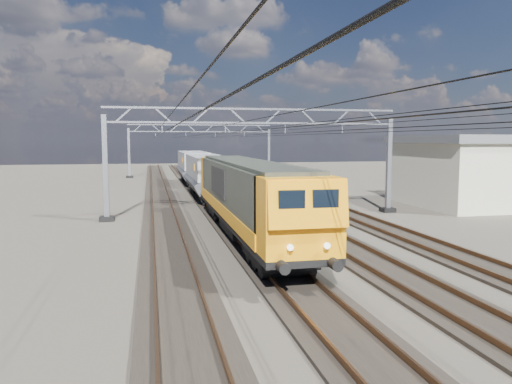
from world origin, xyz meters
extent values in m
plane|color=black|center=(0.00, 0.00, 0.00)|extent=(160.00, 160.00, 0.00)
cube|color=black|center=(-6.00, 0.00, 0.06)|extent=(2.60, 140.00, 0.12)
cube|color=brown|center=(-6.72, 0.00, 0.22)|extent=(0.08, 140.00, 0.16)
cube|color=brown|center=(-5.28, 0.00, 0.22)|extent=(0.08, 140.00, 0.16)
cube|color=black|center=(-2.00, 0.00, 0.06)|extent=(2.60, 140.00, 0.12)
cube|color=brown|center=(-2.72, 0.00, 0.22)|extent=(0.08, 140.00, 0.16)
cube|color=brown|center=(-1.28, 0.00, 0.22)|extent=(0.08, 140.00, 0.16)
cube|color=black|center=(2.00, 0.00, 0.06)|extent=(2.60, 140.00, 0.12)
cube|color=brown|center=(1.28, 0.00, 0.22)|extent=(0.08, 140.00, 0.16)
cube|color=brown|center=(2.72, 0.00, 0.22)|extent=(0.08, 140.00, 0.16)
cube|color=black|center=(6.00, 0.00, 0.06)|extent=(2.60, 140.00, 0.12)
cube|color=brown|center=(5.28, 0.00, 0.22)|extent=(0.08, 140.00, 0.16)
cube|color=brown|center=(6.72, 0.00, 0.22)|extent=(0.08, 140.00, 0.16)
cube|color=#91959E|center=(-9.50, 4.00, 3.30)|extent=(0.30, 0.30, 6.60)
cube|color=#91959E|center=(9.50, 4.00, 3.30)|extent=(0.30, 0.30, 6.60)
cube|color=black|center=(-9.50, 4.00, 0.15)|extent=(0.90, 0.90, 0.30)
cube|color=black|center=(9.50, 4.00, 0.15)|extent=(0.90, 0.90, 0.30)
cube|color=#91959E|center=(0.00, 4.00, 7.05)|extent=(19.30, 0.18, 0.12)
cube|color=#91959E|center=(0.00, 4.00, 6.15)|extent=(19.30, 0.18, 0.12)
cube|color=#91959E|center=(-8.31, 4.00, 6.60)|extent=(1.03, 0.10, 0.94)
cube|color=#91959E|center=(-5.94, 4.00, 6.60)|extent=(1.03, 0.10, 0.94)
cube|color=#91959E|center=(-3.56, 4.00, 6.60)|extent=(1.03, 0.10, 0.94)
cube|color=#91959E|center=(-1.19, 4.00, 6.60)|extent=(1.03, 0.10, 0.94)
cube|color=#91959E|center=(1.19, 4.00, 6.60)|extent=(1.03, 0.10, 0.94)
cube|color=#91959E|center=(3.56, 4.00, 6.60)|extent=(1.03, 0.10, 0.94)
cube|color=#91959E|center=(5.94, 4.00, 6.60)|extent=(1.03, 0.10, 0.94)
cube|color=#91959E|center=(8.31, 4.00, 6.60)|extent=(1.03, 0.10, 0.94)
cube|color=#91959E|center=(-6.00, 4.00, 5.82)|extent=(0.06, 0.06, 0.65)
cube|color=#91959E|center=(-2.00, 4.00, 5.82)|extent=(0.06, 0.06, 0.65)
cube|color=#91959E|center=(2.00, 4.00, 5.82)|extent=(0.06, 0.06, 0.65)
cube|color=#91959E|center=(6.00, 4.00, 5.82)|extent=(0.06, 0.06, 0.65)
cube|color=#91959E|center=(-9.50, 40.00, 3.30)|extent=(0.30, 0.30, 6.60)
cube|color=#91959E|center=(9.50, 40.00, 3.30)|extent=(0.30, 0.30, 6.60)
cube|color=black|center=(-9.50, 40.00, 0.15)|extent=(0.90, 0.90, 0.30)
cube|color=black|center=(9.50, 40.00, 0.15)|extent=(0.90, 0.90, 0.30)
cube|color=#91959E|center=(0.00, 40.00, 7.05)|extent=(19.30, 0.18, 0.12)
cube|color=#91959E|center=(0.00, 40.00, 6.15)|extent=(19.30, 0.18, 0.12)
cube|color=#91959E|center=(-8.31, 40.00, 6.60)|extent=(1.03, 0.10, 0.94)
cube|color=#91959E|center=(-5.94, 40.00, 6.60)|extent=(1.03, 0.10, 0.94)
cube|color=#91959E|center=(-3.56, 40.00, 6.60)|extent=(1.03, 0.10, 0.94)
cube|color=#91959E|center=(-1.19, 40.00, 6.60)|extent=(1.03, 0.10, 0.94)
cube|color=#91959E|center=(1.19, 40.00, 6.60)|extent=(1.03, 0.10, 0.94)
cube|color=#91959E|center=(3.56, 40.00, 6.60)|extent=(1.03, 0.10, 0.94)
cube|color=#91959E|center=(5.94, 40.00, 6.60)|extent=(1.03, 0.10, 0.94)
cube|color=#91959E|center=(8.31, 40.00, 6.60)|extent=(1.03, 0.10, 0.94)
cube|color=#91959E|center=(-6.00, 40.00, 5.82)|extent=(0.06, 0.06, 0.65)
cube|color=#91959E|center=(-2.00, 40.00, 5.82)|extent=(0.06, 0.06, 0.65)
cube|color=#91959E|center=(2.00, 40.00, 5.82)|extent=(0.06, 0.06, 0.65)
cube|color=#91959E|center=(6.00, 40.00, 5.82)|extent=(0.06, 0.06, 0.65)
cylinder|color=black|center=(-6.00, 8.00, 5.50)|extent=(0.03, 140.00, 0.03)
cylinder|color=black|center=(-6.00, 8.00, 6.00)|extent=(0.03, 140.00, 0.03)
cylinder|color=black|center=(-2.00, 8.00, 5.50)|extent=(0.03, 140.00, 0.03)
cylinder|color=black|center=(-2.00, 8.00, 6.00)|extent=(0.03, 140.00, 0.03)
cylinder|color=black|center=(2.00, 8.00, 5.50)|extent=(0.03, 140.00, 0.03)
cylinder|color=black|center=(2.00, 8.00, 6.00)|extent=(0.03, 140.00, 0.03)
cylinder|color=black|center=(6.00, 8.00, 5.50)|extent=(0.03, 140.00, 0.03)
cylinder|color=black|center=(6.00, 8.00, 6.00)|extent=(0.03, 140.00, 0.03)
cube|color=black|center=(-2.00, -9.77, 0.75)|extent=(2.20, 3.60, 0.60)
cube|color=black|center=(-2.00, 3.23, 0.75)|extent=(2.20, 3.60, 0.60)
cube|color=black|center=(-2.00, -3.27, 1.13)|extent=(2.65, 20.00, 0.25)
cube|color=black|center=(-2.00, -3.27, 0.75)|extent=(2.20, 4.50, 0.75)
cube|color=#2D3229|center=(-2.00, -3.27, 2.55)|extent=(2.65, 17.00, 2.60)
cube|color=#FF9D0D|center=(-3.34, -3.27, 1.55)|extent=(0.04, 17.00, 0.60)
cube|color=#FF9D0D|center=(-0.66, -3.27, 1.55)|extent=(0.04, 17.00, 0.60)
cube|color=black|center=(-3.35, -2.27, 2.90)|extent=(0.05, 5.00, 1.40)
cube|color=black|center=(-0.65, -2.27, 2.90)|extent=(0.05, 5.00, 1.40)
cube|color=#2D3229|center=(-2.00, -3.27, 3.92)|extent=(2.25, 18.00, 0.15)
cube|color=#FF9D0D|center=(-2.00, -12.37, 2.55)|extent=(2.65, 1.80, 2.60)
cube|color=#FF9D0D|center=(-2.00, -13.32, 3.05)|extent=(2.60, 0.46, 1.52)
cube|color=black|center=(-2.55, -13.42, 3.15)|extent=(0.85, 0.08, 0.75)
cube|color=black|center=(-1.45, -13.42, 3.15)|extent=(0.85, 0.08, 0.75)
cylinder|color=black|center=(-2.85, -13.57, 1.15)|extent=(0.36, 0.50, 0.36)
cylinder|color=black|center=(-1.15, -13.57, 1.15)|extent=(0.36, 0.50, 0.36)
cylinder|color=white|center=(-2.60, -13.47, 1.75)|extent=(0.20, 0.08, 0.20)
cylinder|color=white|center=(-1.40, -13.47, 1.75)|extent=(0.20, 0.08, 0.20)
cube|color=#FF9D0D|center=(-2.00, 5.83, 2.55)|extent=(2.65, 1.80, 2.60)
cube|color=#FF9D0D|center=(-2.00, 6.78, 3.05)|extent=(2.60, 0.46, 1.52)
cube|color=black|center=(-2.55, 6.88, 3.15)|extent=(0.85, 0.08, 0.75)
cube|color=black|center=(-1.45, 6.88, 3.15)|extent=(0.85, 0.08, 0.75)
cylinder|color=black|center=(-2.85, 7.03, 1.15)|extent=(0.36, 0.50, 0.36)
cylinder|color=black|center=(-1.15, 7.03, 1.15)|extent=(0.36, 0.50, 0.36)
cylinder|color=white|center=(-2.60, 6.93, 1.75)|extent=(0.20, 0.08, 0.20)
cylinder|color=white|center=(-1.40, 6.93, 1.75)|extent=(0.20, 0.08, 0.20)
cube|color=black|center=(-2.00, 9.93, 0.72)|extent=(2.20, 2.60, 0.55)
cube|color=black|center=(-2.00, 18.93, 0.72)|extent=(2.20, 2.60, 0.55)
cube|color=black|center=(-2.00, 14.43, 1.08)|extent=(2.40, 13.00, 0.20)
cube|color=gray|center=(-2.00, 14.43, 2.80)|extent=(2.80, 12.00, 1.80)
cube|color=#3F4246|center=(-2.95, 14.43, 1.55)|extent=(1.48, 12.00, 1.36)
cube|color=#3F4246|center=(-1.05, 14.43, 1.55)|extent=(1.48, 12.00, 1.36)
cube|color=#FF9D0D|center=(-3.42, 11.43, 2.90)|extent=(0.04, 1.20, 0.50)
cube|color=black|center=(-2.00, 24.13, 0.72)|extent=(2.20, 2.60, 0.55)
cube|color=black|center=(-2.00, 33.13, 0.72)|extent=(2.20, 2.60, 0.55)
cube|color=black|center=(-2.00, 28.63, 1.08)|extent=(2.40, 13.00, 0.20)
cube|color=gray|center=(-2.00, 28.63, 2.80)|extent=(2.80, 12.00, 1.80)
cube|color=#3F4246|center=(-2.95, 28.63, 1.55)|extent=(1.48, 12.00, 1.36)
cube|color=#3F4246|center=(-1.05, 28.63, 1.55)|extent=(1.48, 12.00, 1.36)
cube|color=#FF9D0D|center=(-3.42, 25.63, 2.90)|extent=(0.04, 1.20, 0.50)
camera|label=1|loc=(-6.78, -28.06, 5.06)|focal=35.00mm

